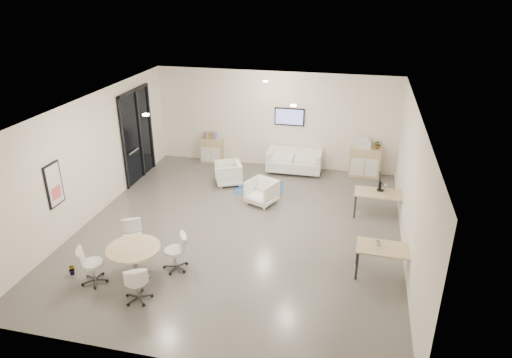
{
  "coord_description": "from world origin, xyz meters",
  "views": [
    {
      "loc": [
        2.72,
        -9.81,
        5.9
      ],
      "look_at": [
        0.33,
        0.4,
        1.26
      ],
      "focal_mm": 32.0,
      "sensor_mm": 36.0,
      "label": 1
    }
  ],
  "objects_px": {
    "desk_front": "(388,251)",
    "sideboard_left": "(212,151)",
    "round_table": "(134,251)",
    "desk_rear": "(380,195)",
    "sideboard_right": "(365,162)",
    "armchair_right": "(261,191)",
    "loveseat": "(294,162)",
    "armchair_left": "(228,172)"
  },
  "relations": [
    {
      "from": "armchair_right",
      "to": "desk_rear",
      "type": "relative_size",
      "value": 0.58
    },
    {
      "from": "sideboard_right",
      "to": "armchair_right",
      "type": "distance_m",
      "value": 3.88
    },
    {
      "from": "armchair_right",
      "to": "desk_front",
      "type": "relative_size",
      "value": 0.58
    },
    {
      "from": "desk_rear",
      "to": "desk_front",
      "type": "height_order",
      "value": "same"
    },
    {
      "from": "sideboard_left",
      "to": "round_table",
      "type": "distance_m",
      "value": 6.72
    },
    {
      "from": "sideboard_right",
      "to": "round_table",
      "type": "relative_size",
      "value": 0.85
    },
    {
      "from": "sideboard_right",
      "to": "desk_front",
      "type": "height_order",
      "value": "sideboard_right"
    },
    {
      "from": "sideboard_left",
      "to": "sideboard_right",
      "type": "distance_m",
      "value": 5.17
    },
    {
      "from": "desk_front",
      "to": "armchair_left",
      "type": "bearing_deg",
      "value": 141.99
    },
    {
      "from": "sideboard_right",
      "to": "desk_rear",
      "type": "distance_m",
      "value": 2.74
    },
    {
      "from": "armchair_right",
      "to": "desk_rear",
      "type": "height_order",
      "value": "armchair_right"
    },
    {
      "from": "sideboard_left",
      "to": "loveseat",
      "type": "distance_m",
      "value": 2.93
    },
    {
      "from": "sideboard_right",
      "to": "armchair_left",
      "type": "distance_m",
      "value": 4.41
    },
    {
      "from": "armchair_left",
      "to": "desk_rear",
      "type": "height_order",
      "value": "armchair_left"
    },
    {
      "from": "desk_rear",
      "to": "armchair_left",
      "type": "bearing_deg",
      "value": 167.62
    },
    {
      "from": "armchair_left",
      "to": "sideboard_right",
      "type": "bearing_deg",
      "value": 86.98
    },
    {
      "from": "round_table",
      "to": "desk_rear",
      "type": "bearing_deg",
      "value": 37.74
    },
    {
      "from": "sideboard_left",
      "to": "armchair_left",
      "type": "relative_size",
      "value": 1.08
    },
    {
      "from": "loveseat",
      "to": "armchair_right",
      "type": "height_order",
      "value": "armchair_right"
    },
    {
      "from": "armchair_left",
      "to": "desk_front",
      "type": "bearing_deg",
      "value": 25.93
    },
    {
      "from": "round_table",
      "to": "armchair_right",
      "type": "bearing_deg",
      "value": 64.54
    },
    {
      "from": "sideboard_left",
      "to": "round_table",
      "type": "relative_size",
      "value": 0.74
    },
    {
      "from": "desk_front",
      "to": "sideboard_left",
      "type": "bearing_deg",
      "value": 137.66
    },
    {
      "from": "desk_front",
      "to": "round_table",
      "type": "relative_size",
      "value": 1.17
    },
    {
      "from": "sideboard_right",
      "to": "desk_rear",
      "type": "xyz_separation_m",
      "value": [
        0.42,
        -2.7,
        0.14
      ]
    },
    {
      "from": "loveseat",
      "to": "desk_front",
      "type": "xyz_separation_m",
      "value": [
        2.8,
        -5.26,
        0.26
      ]
    },
    {
      "from": "armchair_right",
      "to": "sideboard_left",
      "type": "bearing_deg",
      "value": 153.85
    },
    {
      "from": "sideboard_right",
      "to": "loveseat",
      "type": "xyz_separation_m",
      "value": [
        -2.25,
        -0.19,
        -0.12
      ]
    },
    {
      "from": "armchair_left",
      "to": "round_table",
      "type": "height_order",
      "value": "armchair_left"
    },
    {
      "from": "loveseat",
      "to": "round_table",
      "type": "xyz_separation_m",
      "value": [
        -2.45,
        -6.47,
        0.25
      ]
    },
    {
      "from": "loveseat",
      "to": "armchair_right",
      "type": "xyz_separation_m",
      "value": [
        -0.55,
        -2.5,
        0.03
      ]
    },
    {
      "from": "desk_rear",
      "to": "round_table",
      "type": "distance_m",
      "value": 6.47
    },
    {
      "from": "sideboard_left",
      "to": "loveseat",
      "type": "relative_size",
      "value": 0.48
    },
    {
      "from": "armchair_left",
      "to": "desk_rear",
      "type": "relative_size",
      "value": 0.59
    },
    {
      "from": "sideboard_left",
      "to": "desk_rear",
      "type": "relative_size",
      "value": 0.64
    },
    {
      "from": "desk_front",
      "to": "armchair_right",
      "type": "bearing_deg",
      "value": 141.98
    },
    {
      "from": "armchair_right",
      "to": "desk_front",
      "type": "distance_m",
      "value": 4.35
    },
    {
      "from": "sideboard_right",
      "to": "armchair_right",
      "type": "bearing_deg",
      "value": -136.23
    },
    {
      "from": "sideboard_left",
      "to": "desk_front",
      "type": "height_order",
      "value": "sideboard_left"
    },
    {
      "from": "desk_rear",
      "to": "round_table",
      "type": "bearing_deg",
      "value": -141.23
    },
    {
      "from": "sideboard_right",
      "to": "armchair_right",
      "type": "height_order",
      "value": "sideboard_right"
    },
    {
      "from": "desk_rear",
      "to": "round_table",
      "type": "height_order",
      "value": "round_table"
    }
  ]
}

